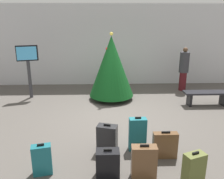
{
  "coord_description": "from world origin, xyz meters",
  "views": [
    {
      "loc": [
        -0.43,
        -6.64,
        2.91
      ],
      "look_at": [
        -0.2,
        -0.12,
        0.9
      ],
      "focal_mm": 38.35,
      "sensor_mm": 36.0,
      "label": 1
    }
  ],
  "objects_px": {
    "suitcase_0": "(108,164)",
    "suitcase_3": "(144,162)",
    "suitcase_1": "(107,139)",
    "traveller_0": "(184,68)",
    "suitcase_6": "(165,145)",
    "suitcase_4": "(42,160)",
    "flight_info_kiosk": "(28,63)",
    "suitcase_2": "(138,134)",
    "waiting_bench": "(207,95)",
    "holiday_tree": "(111,66)",
    "suitcase_5": "(194,169)"
  },
  "relations": [
    {
      "from": "waiting_bench",
      "to": "suitcase_4",
      "type": "bearing_deg",
      "value": -142.75
    },
    {
      "from": "flight_info_kiosk",
      "to": "suitcase_4",
      "type": "xyz_separation_m",
      "value": [
        1.52,
        -4.57,
        -1.01
      ]
    },
    {
      "from": "suitcase_0",
      "to": "suitcase_4",
      "type": "relative_size",
      "value": 0.91
    },
    {
      "from": "suitcase_1",
      "to": "flight_info_kiosk",
      "type": "bearing_deg",
      "value": 125.82
    },
    {
      "from": "suitcase_0",
      "to": "suitcase_3",
      "type": "xyz_separation_m",
      "value": [
        0.67,
        -0.06,
        0.06
      ]
    },
    {
      "from": "suitcase_5",
      "to": "suitcase_0",
      "type": "bearing_deg",
      "value": 170.16
    },
    {
      "from": "holiday_tree",
      "to": "suitcase_1",
      "type": "xyz_separation_m",
      "value": [
        -0.21,
        -3.56,
        -0.9
      ]
    },
    {
      "from": "flight_info_kiosk",
      "to": "suitcase_5",
      "type": "bearing_deg",
      "value": -49.12
    },
    {
      "from": "suitcase_2",
      "to": "suitcase_5",
      "type": "relative_size",
      "value": 1.23
    },
    {
      "from": "suitcase_3",
      "to": "suitcase_4",
      "type": "height_order",
      "value": "suitcase_3"
    },
    {
      "from": "traveller_0",
      "to": "suitcase_1",
      "type": "bearing_deg",
      "value": -124.7
    },
    {
      "from": "waiting_bench",
      "to": "holiday_tree",
      "type": "bearing_deg",
      "value": 166.58
    },
    {
      "from": "suitcase_3",
      "to": "suitcase_5",
      "type": "height_order",
      "value": "suitcase_3"
    },
    {
      "from": "suitcase_1",
      "to": "suitcase_5",
      "type": "bearing_deg",
      "value": -36.42
    },
    {
      "from": "holiday_tree",
      "to": "suitcase_1",
      "type": "relative_size",
      "value": 3.56
    },
    {
      "from": "traveller_0",
      "to": "suitcase_4",
      "type": "relative_size",
      "value": 2.72
    },
    {
      "from": "suitcase_6",
      "to": "suitcase_4",
      "type": "bearing_deg",
      "value": -169.26
    },
    {
      "from": "suitcase_2",
      "to": "suitcase_4",
      "type": "relative_size",
      "value": 1.25
    },
    {
      "from": "traveller_0",
      "to": "waiting_bench",
      "type": "bearing_deg",
      "value": -81.34
    },
    {
      "from": "suitcase_4",
      "to": "suitcase_5",
      "type": "relative_size",
      "value": 0.99
    },
    {
      "from": "traveller_0",
      "to": "suitcase_4",
      "type": "height_order",
      "value": "traveller_0"
    },
    {
      "from": "suitcase_2",
      "to": "suitcase_3",
      "type": "bearing_deg",
      "value": -91.09
    },
    {
      "from": "traveller_0",
      "to": "suitcase_6",
      "type": "height_order",
      "value": "traveller_0"
    },
    {
      "from": "flight_info_kiosk",
      "to": "suitcase_6",
      "type": "height_order",
      "value": "flight_info_kiosk"
    },
    {
      "from": "traveller_0",
      "to": "suitcase_6",
      "type": "relative_size",
      "value": 2.84
    },
    {
      "from": "holiday_tree",
      "to": "suitcase_5",
      "type": "xyz_separation_m",
      "value": [
        1.31,
        -4.68,
        -0.91
      ]
    },
    {
      "from": "suitcase_0",
      "to": "suitcase_1",
      "type": "relative_size",
      "value": 0.87
    },
    {
      "from": "flight_info_kiosk",
      "to": "suitcase_0",
      "type": "height_order",
      "value": "flight_info_kiosk"
    },
    {
      "from": "holiday_tree",
      "to": "suitcase_6",
      "type": "height_order",
      "value": "holiday_tree"
    },
    {
      "from": "holiday_tree",
      "to": "waiting_bench",
      "type": "distance_m",
      "value": 3.38
    },
    {
      "from": "waiting_bench",
      "to": "suitcase_0",
      "type": "relative_size",
      "value": 2.63
    },
    {
      "from": "traveller_0",
      "to": "suitcase_5",
      "type": "bearing_deg",
      "value": -105.89
    },
    {
      "from": "flight_info_kiosk",
      "to": "traveller_0",
      "type": "height_order",
      "value": "flight_info_kiosk"
    },
    {
      "from": "traveller_0",
      "to": "suitcase_3",
      "type": "relative_size",
      "value": 2.51
    },
    {
      "from": "holiday_tree",
      "to": "suitcase_6",
      "type": "distance_m",
      "value": 4.06
    },
    {
      "from": "suitcase_2",
      "to": "suitcase_4",
      "type": "bearing_deg",
      "value": -157.32
    },
    {
      "from": "suitcase_5",
      "to": "suitcase_6",
      "type": "height_order",
      "value": "suitcase_5"
    },
    {
      "from": "holiday_tree",
      "to": "waiting_bench",
      "type": "xyz_separation_m",
      "value": [
        3.19,
        -0.76,
        -0.85
      ]
    },
    {
      "from": "suitcase_1",
      "to": "holiday_tree",
      "type": "bearing_deg",
      "value": 86.59
    },
    {
      "from": "traveller_0",
      "to": "suitcase_1",
      "type": "distance_m",
      "value": 5.54
    },
    {
      "from": "holiday_tree",
      "to": "suitcase_0",
      "type": "relative_size",
      "value": 4.11
    },
    {
      "from": "holiday_tree",
      "to": "suitcase_1",
      "type": "bearing_deg",
      "value": -93.41
    },
    {
      "from": "traveller_0",
      "to": "suitcase_3",
      "type": "distance_m",
      "value": 6.01
    },
    {
      "from": "suitcase_3",
      "to": "suitcase_4",
      "type": "xyz_separation_m",
      "value": [
        -1.91,
        0.19,
        -0.03
      ]
    },
    {
      "from": "traveller_0",
      "to": "suitcase_0",
      "type": "xyz_separation_m",
      "value": [
        -3.14,
        -5.39,
        -0.64
      ]
    },
    {
      "from": "suitcase_1",
      "to": "suitcase_4",
      "type": "xyz_separation_m",
      "value": [
        -1.25,
        -0.74,
        -0.02
      ]
    },
    {
      "from": "suitcase_4",
      "to": "waiting_bench",
      "type": "bearing_deg",
      "value": 37.25
    },
    {
      "from": "holiday_tree",
      "to": "suitcase_3",
      "type": "relative_size",
      "value": 3.45
    },
    {
      "from": "traveller_0",
      "to": "suitcase_3",
      "type": "height_order",
      "value": "traveller_0"
    },
    {
      "from": "suitcase_6",
      "to": "suitcase_2",
      "type": "bearing_deg",
      "value": 147.96
    }
  ]
}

